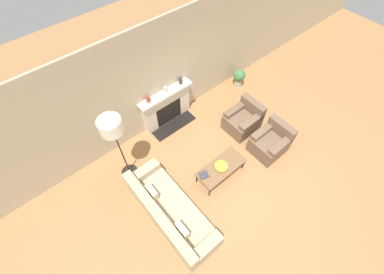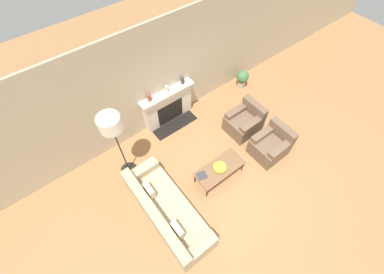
# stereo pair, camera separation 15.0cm
# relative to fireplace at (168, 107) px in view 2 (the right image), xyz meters

# --- Properties ---
(ground_plane) EXTENTS (18.00, 18.00, 0.00)m
(ground_plane) POSITION_rel_fireplace_xyz_m (0.19, -2.34, -0.51)
(ground_plane) COLOR #A87547
(wall_back) EXTENTS (18.00, 0.06, 2.90)m
(wall_back) POSITION_rel_fireplace_xyz_m (0.19, 0.15, 0.94)
(wall_back) COLOR #BCAD8E
(wall_back) RESTS_ON ground_plane
(fireplace) EXTENTS (1.52, 0.59, 1.06)m
(fireplace) POSITION_rel_fireplace_xyz_m (0.00, 0.00, 0.00)
(fireplace) COLOR beige
(fireplace) RESTS_ON ground_plane
(couch) EXTENTS (0.85, 2.26, 0.79)m
(couch) POSITION_rel_fireplace_xyz_m (-1.61, -2.24, -0.22)
(couch) COLOR tan
(couch) RESTS_ON ground_plane
(armchair_near) EXTENTS (0.83, 0.73, 0.81)m
(armchair_near) POSITION_rel_fireplace_xyz_m (1.39, -2.43, -0.20)
(armchair_near) COLOR brown
(armchair_near) RESTS_ON ground_plane
(armchair_far) EXTENTS (0.83, 0.73, 0.81)m
(armchair_far) POSITION_rel_fireplace_xyz_m (1.39, -1.50, -0.20)
(armchair_far) COLOR brown
(armchair_far) RESTS_ON ground_plane
(coffee_table) EXTENTS (1.18, 0.52, 0.38)m
(coffee_table) POSITION_rel_fireplace_xyz_m (-0.08, -2.17, -0.16)
(coffee_table) COLOR brown
(coffee_table) RESTS_ON ground_plane
(bowl) EXTENTS (0.30, 0.30, 0.06)m
(bowl) POSITION_rel_fireplace_xyz_m (-0.08, -2.17, -0.10)
(bowl) COLOR gold
(bowl) RESTS_ON coffee_table
(book) EXTENTS (0.25, 0.23, 0.02)m
(book) POSITION_rel_fireplace_xyz_m (-0.53, -2.07, -0.12)
(book) COLOR #38383D
(book) RESTS_ON coffee_table
(floor_lamp) EXTENTS (0.46, 0.46, 1.98)m
(floor_lamp) POSITION_rel_fireplace_xyz_m (-1.70, -0.71, 1.18)
(floor_lamp) COLOR black
(floor_lamp) RESTS_ON ground_plane
(mantel_vase_left) EXTENTS (0.10, 0.10, 0.19)m
(mantel_vase_left) POSITION_rel_fireplace_xyz_m (-0.49, 0.02, 0.64)
(mantel_vase_left) COLOR brown
(mantel_vase_left) RESTS_ON fireplace
(mantel_vase_center_left) EXTENTS (0.09, 0.09, 0.17)m
(mantel_vase_center_left) POSITION_rel_fireplace_xyz_m (0.02, 0.02, 0.63)
(mantel_vase_center_left) COLOR beige
(mantel_vase_center_left) RESTS_ON fireplace
(mantel_vase_center_right) EXTENTS (0.10, 0.10, 0.19)m
(mantel_vase_center_right) POSITION_rel_fireplace_xyz_m (0.50, 0.02, 0.64)
(mantel_vase_center_right) COLOR #3D383D
(mantel_vase_center_right) RESTS_ON fireplace
(potted_plant) EXTENTS (0.37, 0.37, 0.57)m
(potted_plant) POSITION_rel_fireplace_xyz_m (2.51, -0.26, -0.18)
(potted_plant) COLOR #B2A899
(potted_plant) RESTS_ON ground_plane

